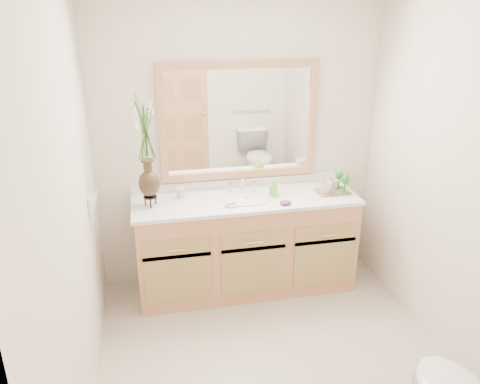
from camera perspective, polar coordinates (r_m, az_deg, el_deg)
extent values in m
plane|color=#BEB1A2|center=(3.42, 4.64, -20.32)|extent=(2.60, 2.60, 0.00)
cube|color=white|center=(3.96, -0.14, 5.75)|extent=(2.40, 0.02, 2.40)
cube|color=white|center=(1.74, 18.58, -17.90)|extent=(2.40, 0.02, 2.40)
cube|color=white|center=(2.69, -19.94, -3.41)|extent=(0.02, 2.60, 2.40)
cube|color=white|center=(3.31, 25.66, 0.37)|extent=(0.02, 2.60, 2.40)
cube|color=tan|center=(4.00, 0.71, -6.47)|extent=(1.80, 0.55, 0.80)
cube|color=white|center=(3.82, 0.74, -0.96)|extent=(1.84, 0.57, 0.03)
ellipsoid|color=white|center=(3.82, 0.80, -1.63)|extent=(0.38, 0.30, 0.12)
cylinder|color=silver|center=(3.94, 0.24, 0.85)|extent=(0.02, 0.02, 0.11)
cylinder|color=silver|center=(3.93, -1.19, 0.54)|extent=(0.02, 0.02, 0.08)
cylinder|color=silver|center=(3.97, 1.65, 0.75)|extent=(0.02, 0.02, 0.08)
cube|color=white|center=(3.89, -0.09, 8.59)|extent=(1.20, 0.01, 0.85)
cube|color=tan|center=(3.81, -0.07, 15.26)|extent=(1.32, 0.04, 0.06)
cube|color=tan|center=(4.01, -0.06, 2.21)|extent=(1.32, 0.04, 0.06)
cube|color=tan|center=(3.81, -9.48, 8.01)|extent=(0.06, 0.04, 0.85)
cube|color=tan|center=(4.06, 8.79, 8.88)|extent=(0.06, 0.04, 0.85)
cube|color=white|center=(3.47, -17.79, -1.48)|extent=(0.02, 0.12, 0.12)
cylinder|color=black|center=(3.71, -10.90, -0.57)|extent=(0.10, 0.10, 0.01)
ellipsoid|color=#312315|center=(3.67, -11.02, 1.02)|extent=(0.16, 0.16, 0.21)
cylinder|color=#312315|center=(3.62, -11.16, 2.99)|extent=(0.07, 0.07, 0.09)
cylinder|color=#4C7A33|center=(3.55, -11.45, 6.76)|extent=(0.06, 0.06, 0.38)
cylinder|color=beige|center=(3.85, -7.20, -0.08)|extent=(0.06, 0.06, 0.08)
cylinder|color=beige|center=(3.66, -1.10, -1.60)|extent=(0.11, 0.11, 0.01)
cube|color=beige|center=(3.66, -1.10, -1.35)|extent=(0.08, 0.06, 0.02)
imported|color=#74D933|center=(3.85, 4.12, 0.54)|extent=(0.08, 0.08, 0.14)
ellipsoid|color=#692776|center=(3.70, 5.56, -1.29)|extent=(0.10, 0.09, 0.03)
cube|color=brown|center=(4.01, 11.22, 0.07)|extent=(0.28, 0.20, 0.01)
imported|color=beige|center=(3.93, 10.40, 0.61)|extent=(0.11, 0.11, 0.11)
imported|color=beige|center=(4.04, 11.31, 1.03)|extent=(0.13, 0.13, 0.10)
cylinder|color=#277729|center=(3.99, 12.59, -0.02)|extent=(0.07, 0.07, 0.01)
cylinder|color=#277729|center=(3.97, 12.64, 0.66)|extent=(0.01, 0.01, 0.10)
ellipsoid|color=#277729|center=(3.95, 12.72, 1.52)|extent=(0.07, 0.07, 0.09)
cylinder|color=#277729|center=(4.09, 11.91, 0.58)|extent=(0.06, 0.06, 0.01)
cylinder|color=#277729|center=(4.07, 11.96, 1.22)|extent=(0.01, 0.01, 0.10)
ellipsoid|color=#277729|center=(4.05, 12.03, 2.04)|extent=(0.07, 0.07, 0.08)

